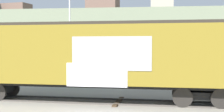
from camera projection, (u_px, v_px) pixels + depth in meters
ground_plane at (101, 102)px, 15.51m from camera, size 260.00×260.00×0.00m
track at (75, 100)px, 15.72m from camera, size 60.00×4.71×0.08m
freight_car at (89, 56)px, 15.51m from camera, size 16.89×3.65×4.09m
flagpole at (67, 16)px, 24.67m from camera, size 1.10×1.11×8.31m
hillside at (141, 37)px, 74.55m from camera, size 142.00×38.76×14.78m
parked_car_green at (77, 72)px, 22.94m from camera, size 4.44×2.09×1.72m
parked_car_black at (157, 74)px, 21.57m from camera, size 4.56×2.45×1.69m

